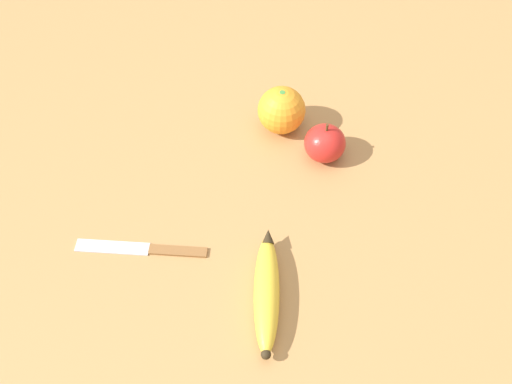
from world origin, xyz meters
The scene contains 5 objects.
ground_plane centered at (0.00, 0.00, 0.00)m, with size 3.00×3.00×0.00m, color #A87A47.
banana centered at (0.06, 0.11, 0.02)m, with size 0.15×0.17×0.04m.
orange centered at (-0.18, -0.13, 0.04)m, with size 0.08×0.08×0.08m.
apple centered at (-0.19, -0.04, 0.03)m, with size 0.07×0.07×0.08m.
paring_knife centered at (0.15, -0.07, 0.00)m, with size 0.16×0.15×0.01m.
Camera 1 is at (0.33, 0.40, 0.77)m, focal length 42.00 mm.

